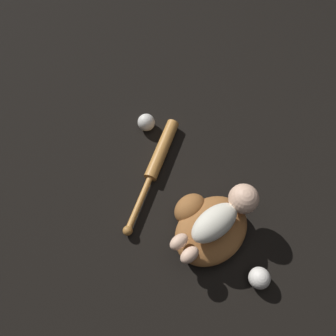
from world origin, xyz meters
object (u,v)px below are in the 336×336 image
Objects in this scene: baseball_glove at (208,226)px; baby_figure at (223,216)px; baseball_bat at (157,160)px; baseball_spare at (259,278)px; baseball at (146,122)px.

baby_figure is (0.04, -0.01, 0.10)m from baseball_glove.
baseball_spare reaches higher than baseball_bat.
baby_figure reaches higher than baseball.
baseball_glove reaches higher than baseball_bat.
baby_figure is at bearing -16.93° from baseball_glove.
baseball_glove reaches higher than baseball.
baseball_bat is 5.61× the size of baseball_spare.
baseball_glove is 4.42× the size of baseball_spare.
baby_figure is 4.71× the size of baseball_spare.
baseball_glove reaches higher than baseball_spare.
baseball reaches higher than baseball_bat.
baseball_glove is at bearing -93.22° from baseball.
baby_figure is at bearing 93.63° from baseball_spare.
baby_figure is at bearing -80.33° from baseball_bat.
baseball is (-0.01, 0.54, -0.11)m from baby_figure.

